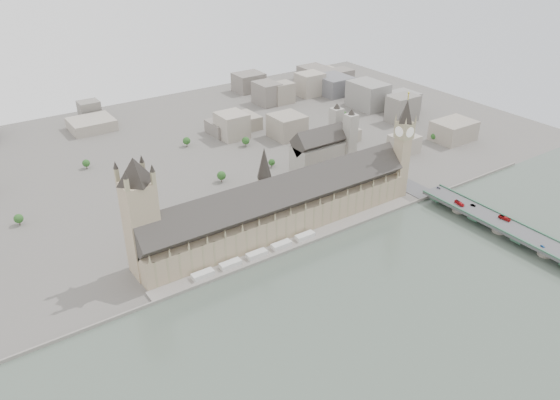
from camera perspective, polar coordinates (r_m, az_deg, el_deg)
ground at (r=480.37m, az=1.15°, el=-4.18°), size 900.00×900.00×0.00m
river_thames at (r=386.76m, az=15.99°, el=-14.93°), size 600.00×600.00×0.00m
embankment_wall at (r=469.41m, az=2.22°, el=-4.83°), size 600.00×1.50×3.00m
river_terrace at (r=474.73m, az=1.68°, el=-4.48°), size 270.00×15.00×2.00m
terrace_tents at (r=454.75m, az=-2.46°, el=-5.68°), size 118.00×7.00×4.00m
palace_of_westminster at (r=482.56m, az=-0.18°, el=-0.87°), size 265.00×40.73×55.44m
elizabeth_tower at (r=542.10m, az=12.74°, el=5.96°), size 17.00×17.00×107.50m
victoria_tower at (r=424.39m, az=-14.42°, el=-1.22°), size 30.00×30.00×100.00m
central_tower at (r=466.16m, az=-1.64°, el=2.89°), size 13.00×13.00×48.00m
westminster_bridge at (r=530.39m, az=21.32°, el=-2.30°), size 25.00×325.00×10.25m
bridge_parapets at (r=508.92m, az=25.41°, el=-3.79°), size 25.00×235.00×1.15m
westminster_abbey at (r=595.59m, az=4.58°, el=5.21°), size 68.00×36.00×64.00m
city_skyline_inland at (r=665.03m, az=-11.26°, el=6.71°), size 720.00×360.00×38.00m
park_trees at (r=515.08m, az=-3.62°, el=-0.84°), size 110.00×30.00×15.00m
red_bus_north at (r=540.58m, az=18.23°, el=-0.32°), size 4.35×11.37×3.09m
red_bus_south at (r=529.06m, az=22.40°, el=-1.76°), size 3.88×11.18×3.05m
car_blue at (r=501.17m, az=25.75°, el=-4.37°), size 1.59×3.82×1.29m
car_silver at (r=542.70m, az=19.53°, el=-0.52°), size 2.71×5.09×1.59m
car_approach at (r=565.97m, az=16.25°, el=1.22°), size 1.86×4.38×1.26m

